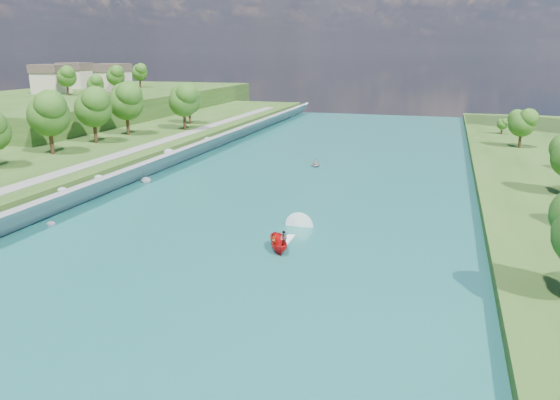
% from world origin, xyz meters
% --- Properties ---
extents(ground, '(260.00, 260.00, 0.00)m').
position_xyz_m(ground, '(0.00, 0.00, 0.00)').
color(ground, '#2D5119').
rests_on(ground, ground).
extents(river_water, '(55.00, 240.00, 0.10)m').
position_xyz_m(river_water, '(0.00, 20.00, 0.05)').
color(river_water, '#1A6265').
rests_on(river_water, ground).
extents(ridge_west, '(60.00, 120.00, 9.00)m').
position_xyz_m(ridge_west, '(-82.50, 95.00, 4.50)').
color(ridge_west, '#2D5119').
rests_on(ridge_west, ground).
extents(riprap_bank, '(4.23, 236.00, 4.31)m').
position_xyz_m(riprap_bank, '(-25.86, 19.38, 1.82)').
color(riprap_bank, slate).
rests_on(riprap_bank, ground).
extents(riverside_path, '(3.00, 200.00, 0.10)m').
position_xyz_m(riverside_path, '(-32.50, 20.00, 3.55)').
color(riverside_path, gray).
rests_on(riverside_path, berm_west).
extents(ridge_houses, '(29.50, 29.50, 8.40)m').
position_xyz_m(ridge_houses, '(-88.67, 100.00, 13.31)').
color(ridge_houses, beige).
rests_on(ridge_houses, ridge_west).
extents(trees_ridge, '(22.63, 52.56, 9.66)m').
position_xyz_m(trees_ridge, '(-75.88, 96.47, 13.56)').
color(trees_ridge, '#255216').
rests_on(trees_ridge, ridge_west).
extents(motorboat, '(3.60, 19.11, 2.13)m').
position_xyz_m(motorboat, '(5.69, 5.79, 0.84)').
color(motorboat, red).
rests_on(motorboat, river_water).
extents(raft, '(3.02, 3.68, 1.50)m').
position_xyz_m(raft, '(-0.84, 49.71, 0.46)').
color(raft, gray).
rests_on(raft, river_water).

